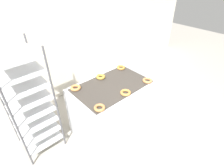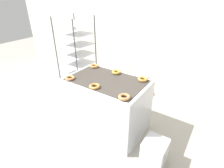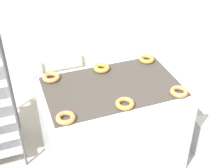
# 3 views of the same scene
# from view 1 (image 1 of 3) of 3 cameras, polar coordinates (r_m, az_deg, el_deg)

# --- Properties ---
(ground_plane) EXTENTS (14.00, 14.00, 0.00)m
(ground_plane) POSITION_cam_1_polar(r_m,az_deg,el_deg) (3.02, 8.83, -20.10)
(ground_plane) COLOR #9E998E
(wall_back) EXTENTS (8.00, 0.05, 2.80)m
(wall_back) POSITION_cam_1_polar(r_m,az_deg,el_deg) (3.61, -16.45, 16.27)
(wall_back) COLOR silver
(wall_back) RESTS_ON ground_plane
(fryer_machine) EXTENTS (1.25, 0.81, 0.90)m
(fryer_machine) POSITION_cam_1_polar(r_m,az_deg,el_deg) (2.97, 0.01, -7.55)
(fryer_machine) COLOR #B7BABF
(fryer_machine) RESTS_ON ground_plane
(baking_rack_cart) EXTENTS (0.56, 0.60, 1.70)m
(baking_rack_cart) POSITION_cam_1_polar(r_m,az_deg,el_deg) (2.70, -25.59, -5.32)
(baking_rack_cart) COLOR #4C4C51
(baking_rack_cart) RESTS_ON ground_plane
(glaze_bin) EXTENTS (0.30, 0.31, 0.40)m
(glaze_bin) POSITION_cam_1_polar(r_m,az_deg,el_deg) (3.59, 14.66, -5.67)
(glaze_bin) COLOR #B7BABF
(glaze_bin) RESTS_ON ground_plane
(donut_near_left) EXTENTS (0.15, 0.15, 0.04)m
(donut_near_left) POSITION_cam_1_polar(r_m,az_deg,el_deg) (2.26, -4.09, -7.74)
(donut_near_left) COLOR #AC723F
(donut_near_left) RESTS_ON fryer_machine
(donut_near_center) EXTENTS (0.15, 0.15, 0.04)m
(donut_near_center) POSITION_cam_1_polar(r_m,az_deg,el_deg) (2.51, 4.44, -2.82)
(donut_near_center) COLOR #AF7839
(donut_near_center) RESTS_ON fryer_machine
(donut_near_right) EXTENTS (0.15, 0.15, 0.04)m
(donut_near_right) POSITION_cam_1_polar(r_m,az_deg,el_deg) (2.82, 11.51, 1.14)
(donut_near_right) COLOR #AE7543
(donut_near_right) RESTS_ON fryer_machine
(donut_far_left) EXTENTS (0.16, 0.16, 0.04)m
(donut_far_left) POSITION_cam_1_polar(r_m,az_deg,el_deg) (2.66, -11.81, -1.21)
(donut_far_left) COLOR #B97740
(donut_far_left) RESTS_ON fryer_machine
(donut_far_center) EXTENTS (0.15, 0.15, 0.05)m
(donut_far_center) POSITION_cam_1_polar(r_m,az_deg,el_deg) (2.86, -3.72, 2.38)
(donut_far_center) COLOR #A67E31
(donut_far_center) RESTS_ON fryer_machine
(donut_far_right) EXTENTS (0.15, 0.15, 0.04)m
(donut_far_right) POSITION_cam_1_polar(r_m,az_deg,el_deg) (3.14, 2.95, 5.41)
(donut_far_right) COLOR #B37A34
(donut_far_right) RESTS_ON fryer_machine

